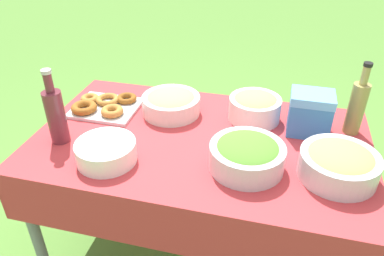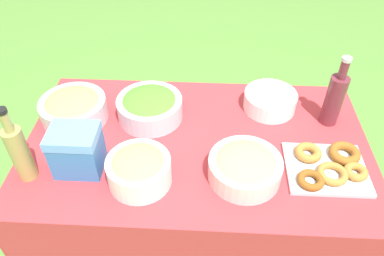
# 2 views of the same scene
# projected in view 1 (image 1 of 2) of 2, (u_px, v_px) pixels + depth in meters

# --- Properties ---
(ground_plane) EXTENTS (14.00, 14.00, 0.00)m
(ground_plane) POSITION_uv_depth(u_px,v_px,m) (199.00, 253.00, 2.05)
(ground_plane) COLOR #568C38
(picnic_table) EXTENTS (1.46, 0.87, 0.76)m
(picnic_table) POSITION_uv_depth(u_px,v_px,m) (200.00, 156.00, 1.70)
(picnic_table) COLOR #B73338
(picnic_table) RESTS_ON ground_plane
(salad_bowl) EXTENTS (0.29, 0.29, 0.12)m
(salad_bowl) POSITION_uv_depth(u_px,v_px,m) (247.00, 154.00, 1.44)
(salad_bowl) COLOR silver
(salad_bowl) RESTS_ON picnic_table
(pasta_bowl) EXTENTS (0.28, 0.28, 0.11)m
(pasta_bowl) POSITION_uv_depth(u_px,v_px,m) (171.00, 103.00, 1.80)
(pasta_bowl) COLOR silver
(pasta_bowl) RESTS_ON picnic_table
(donut_platter) EXTENTS (0.32, 0.30, 0.05)m
(donut_platter) POSITION_uv_depth(u_px,v_px,m) (104.00, 106.00, 1.85)
(donut_platter) COLOR silver
(donut_platter) RESTS_ON picnic_table
(plate_stack) EXTENTS (0.24, 0.24, 0.08)m
(plate_stack) POSITION_uv_depth(u_px,v_px,m) (106.00, 152.00, 1.49)
(plate_stack) COLOR white
(plate_stack) RESTS_ON picnic_table
(olive_oil_bottle) EXTENTS (0.07, 0.07, 0.33)m
(olive_oil_bottle) POSITION_uv_depth(u_px,v_px,m) (357.00, 106.00, 1.62)
(olive_oil_bottle) COLOR #998E4C
(olive_oil_bottle) RESTS_ON picnic_table
(wine_bottle) EXTENTS (0.08, 0.08, 0.33)m
(wine_bottle) POSITION_uv_depth(u_px,v_px,m) (56.00, 114.00, 1.56)
(wine_bottle) COLOR maroon
(wine_bottle) RESTS_ON picnic_table
(bread_bowl) EXTENTS (0.24, 0.24, 0.13)m
(bread_bowl) POSITION_uv_depth(u_px,v_px,m) (255.00, 106.00, 1.75)
(bread_bowl) COLOR white
(bread_bowl) RESTS_ON picnic_table
(fruit_bowl) EXTENTS (0.29, 0.29, 0.12)m
(fruit_bowl) POSITION_uv_depth(u_px,v_px,m) (339.00, 163.00, 1.39)
(fruit_bowl) COLOR silver
(fruit_bowl) RESTS_ON picnic_table
(cooler_box) EXTENTS (0.18, 0.15, 0.19)m
(cooler_box) POSITION_uv_depth(u_px,v_px,m) (310.00, 113.00, 1.64)
(cooler_box) COLOR #3372B7
(cooler_box) RESTS_ON picnic_table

